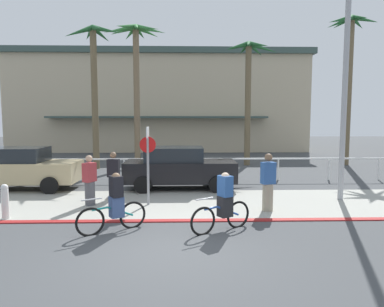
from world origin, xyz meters
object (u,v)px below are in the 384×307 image
object	(u,v)px
pedestrian_0	(90,183)
stop_sign_bike_lane	(148,154)
bollard_0	(5,201)
palm_tree_1	(94,67)
cyclist_teal_0	(115,204)
palm_tree_2	(136,57)
cyclist_blue_1	(224,203)
pedestrian_1	(268,185)
pedestrian_2	(114,178)
car_tan_1	(21,168)
car_black_2	(179,167)
streetlight_curb	(349,74)
palm_tree_4	(350,53)
palm_tree_3	(249,74)

from	to	relation	value
pedestrian_0	stop_sign_bike_lane	bearing A→B (deg)	1.57
bollard_0	palm_tree_1	bearing A→B (deg)	89.79
stop_sign_bike_lane	palm_tree_1	bearing A→B (deg)	114.04
cyclist_teal_0	pedestrian_0	bearing A→B (deg)	116.90
cyclist_teal_0	palm_tree_2	bearing A→B (deg)	94.74
cyclist_blue_1	pedestrian_1	size ratio (longest dim) A/B	0.90
cyclist_teal_0	pedestrian_2	xyz separation A→B (m)	(-0.71, 3.45, 0.08)
stop_sign_bike_lane	pedestrian_0	bearing A→B (deg)	-178.43
palm_tree_1	car_tan_1	size ratio (longest dim) A/B	1.82
cyclist_blue_1	pedestrian_0	distance (m)	4.79
car_black_2	cyclist_teal_0	bearing A→B (deg)	-106.42
streetlight_curb	cyclist_teal_0	size ratio (longest dim) A/B	4.75
car_tan_1	cyclist_blue_1	xyz separation A→B (m)	(7.47, -5.28, -0.18)
palm_tree_1	palm_tree_2	xyz separation A→B (m)	(2.23, 0.92, 0.75)
palm_tree_4	pedestrian_0	bearing A→B (deg)	-143.25
cyclist_blue_1	palm_tree_2	bearing A→B (deg)	107.11
car_tan_1	cyclist_teal_0	bearing A→B (deg)	-47.94
cyclist_teal_0	streetlight_curb	bearing A→B (deg)	22.10
pedestrian_0	pedestrian_1	xyz separation A→B (m)	(5.59, -0.83, 0.07)
stop_sign_bike_lane	car_tan_1	distance (m)	5.99
pedestrian_2	stop_sign_bike_lane	bearing A→B (deg)	-32.62
stop_sign_bike_lane	palm_tree_3	bearing A→B (deg)	62.45
bollard_0	car_black_2	xyz separation A→B (m)	(4.82, 4.16, 0.35)
palm_tree_4	cyclist_teal_0	size ratio (longest dim) A/B	5.70
stop_sign_bike_lane	pedestrian_2	world-z (taller)	stop_sign_bike_lane
palm_tree_3	cyclist_blue_1	distance (m)	13.70
palm_tree_4	car_black_2	distance (m)	13.77
stop_sign_bike_lane	cyclist_blue_1	size ratio (longest dim) A/B	1.60
pedestrian_2	bollard_0	bearing A→B (deg)	-137.47
pedestrian_2	cyclist_blue_1	bearing A→B (deg)	-45.31
cyclist_teal_0	car_black_2	bearing A→B (deg)	73.58
bollard_0	palm_tree_2	size ratio (longest dim) A/B	0.12
stop_sign_bike_lane	palm_tree_4	size ratio (longest dim) A/B	0.28
bollard_0	palm_tree_2	xyz separation A→B (m)	(2.27, 10.97, 5.91)
stop_sign_bike_lane	palm_tree_3	size ratio (longest dim) A/B	0.34
palm_tree_4	cyclist_teal_0	distance (m)	18.11
stop_sign_bike_lane	bollard_0	bearing A→B (deg)	-158.39
stop_sign_bike_lane	streetlight_curb	distance (m)	7.11
bollard_0	pedestrian_2	bearing A→B (deg)	42.53
bollard_0	cyclist_teal_0	xyz separation A→B (m)	(3.27, -1.10, 0.18)
streetlight_curb	cyclist_teal_0	xyz separation A→B (m)	(-7.19, -2.92, -3.58)
bollard_0	pedestrian_2	distance (m)	3.48
bollard_0	cyclist_teal_0	bearing A→B (deg)	-18.62
palm_tree_2	stop_sign_bike_lane	bearing A→B (deg)	-80.53
cyclist_teal_0	cyclist_blue_1	xyz separation A→B (m)	(2.72, -0.02, 0.00)
palm_tree_1	car_black_2	distance (m)	8.99
palm_tree_2	cyclist_blue_1	world-z (taller)	palm_tree_2
car_black_2	cyclist_teal_0	size ratio (longest dim) A/B	2.79
car_black_2	bollard_0	bearing A→B (deg)	-139.22
stop_sign_bike_lane	streetlight_curb	bearing A→B (deg)	2.55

